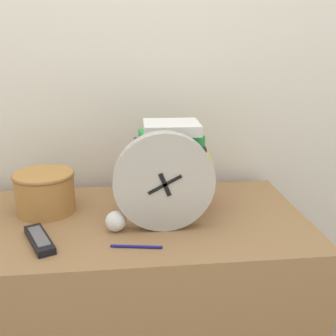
# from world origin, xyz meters

# --- Properties ---
(wall_back) EXTENTS (6.00, 0.04, 2.40)m
(wall_back) POSITION_xyz_m (0.00, 0.66, 1.20)
(wall_back) COLOR silver
(wall_back) RESTS_ON ground_plane
(desk) EXTENTS (1.20, 0.59, 0.71)m
(desk) POSITION_xyz_m (0.00, 0.29, 0.36)
(desk) COLOR olive
(desk) RESTS_ON ground_plane
(desk_clock) EXTENTS (0.30, 0.05, 0.30)m
(desk_clock) POSITION_xyz_m (0.14, 0.21, 0.86)
(desk_clock) COLOR #B7B2A8
(desk_clock) RESTS_ON desk
(book_stack) EXTENTS (0.27, 0.20, 0.29)m
(book_stack) POSITION_xyz_m (0.18, 0.38, 0.86)
(book_stack) COLOR orange
(book_stack) RESTS_ON desk
(basket) EXTENTS (0.20, 0.20, 0.13)m
(basket) POSITION_xyz_m (-0.23, 0.38, 0.78)
(basket) COLOR #B27A3D
(basket) RESTS_ON desk
(tv_remote) EXTENTS (0.12, 0.18, 0.02)m
(tv_remote) POSITION_xyz_m (-0.21, 0.16, 0.72)
(tv_remote) COLOR black
(tv_remote) RESTS_ON desk
(crumpled_paper_ball) EXTENTS (0.06, 0.06, 0.06)m
(crumpled_paper_ball) POSITION_xyz_m (-0.00, 0.21, 0.74)
(crumpled_paper_ball) COLOR white
(crumpled_paper_ball) RESTS_ON desk
(pen) EXTENTS (0.14, 0.03, 0.01)m
(pen) POSITION_xyz_m (0.06, 0.10, 0.72)
(pen) COLOR navy
(pen) RESTS_ON desk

